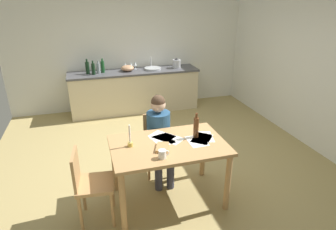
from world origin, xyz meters
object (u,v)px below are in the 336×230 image
at_px(book_magazine, 162,147).
at_px(bottle_wine_red, 98,68).
at_px(chair_at_table, 158,141).
at_px(coffee_mug, 163,154).
at_px(sink_unit, 153,68).
at_px(wine_glass_near_sink, 135,64).
at_px(mixing_bowl, 127,68).
at_px(dining_table, 168,152).
at_px(bottle_sauce, 103,67).
at_px(chair_side_empty, 89,183).
at_px(bottle_oil, 87,68).
at_px(wine_bottle_on_table, 196,127).
at_px(bottle_vinegar, 93,69).
at_px(wine_glass_back_left, 125,65).
at_px(wine_glass_by_kettle, 131,64).
at_px(stovetop_kettle, 177,63).
at_px(candlestick, 130,141).
at_px(person_seated, 159,133).

relative_size(book_magazine, bottle_wine_red, 0.86).
distance_m(chair_at_table, book_magazine, 0.84).
xyz_separation_m(coffee_mug, sink_unit, (0.71, 3.41, 0.08)).
bearing_deg(wine_glass_near_sink, mixing_bowl, -145.89).
xyz_separation_m(dining_table, sink_unit, (0.57, 3.13, 0.25)).
distance_m(bottle_sauce, wine_glass_near_sink, 0.71).
bearing_deg(wine_glass_near_sink, chair_side_empty, -108.82).
bearing_deg(dining_table, bottle_oil, 104.25).
xyz_separation_m(chair_at_table, wine_bottle_on_table, (0.33, -0.60, 0.45)).
xyz_separation_m(bottle_vinegar, wine_glass_back_left, (0.68, 0.22, -0.01)).
bearing_deg(coffee_mug, chair_side_empty, 166.44).
relative_size(bottle_wine_red, bottle_sauce, 0.88).
distance_m(bottle_sauce, wine_glass_by_kettle, 0.62).
height_order(sink_unit, bottle_oil, bottle_oil).
bearing_deg(bottle_wine_red, mixing_bowl, 0.64).
height_order(bottle_vinegar, wine_glass_near_sink, bottle_vinegar).
xyz_separation_m(chair_at_table, wine_glass_back_left, (-0.04, 2.60, 0.53)).
bearing_deg(wine_bottle_on_table, bottle_oil, 110.87).
bearing_deg(sink_unit, stovetop_kettle, -0.44).
relative_size(chair_side_empty, stovetop_kettle, 4.02).
bearing_deg(sink_unit, bottle_oil, 179.38).
relative_size(wine_bottle_on_table, bottle_vinegar, 1.13).
bearing_deg(bottle_oil, wine_glass_by_kettle, 8.15).
bearing_deg(coffee_mug, bottle_vinegar, 99.17).
relative_size(coffee_mug, wine_glass_by_kettle, 0.79).
bearing_deg(wine_glass_near_sink, candlestick, -101.46).
distance_m(dining_table, chair_at_table, 0.70).
relative_size(wine_bottle_on_table, bottle_wine_red, 1.25).
relative_size(stovetop_kettle, wine_glass_near_sink, 1.43).
height_order(chair_at_table, bottle_oil, bottle_oil).
xyz_separation_m(dining_table, book_magazine, (-0.10, -0.09, 0.13)).
bearing_deg(candlestick, stovetop_kettle, 63.09).
distance_m(person_seated, sink_unit, 2.67).
relative_size(bottle_wine_red, stovetop_kettle, 1.16).
height_order(dining_table, person_seated, person_seated).
xyz_separation_m(coffee_mug, candlestick, (-0.29, 0.35, 0.03)).
height_order(candlestick, book_magazine, candlestick).
relative_size(dining_table, bottle_oil, 4.44).
xyz_separation_m(candlestick, mixing_bowl, (0.46, 3.07, 0.10)).
bearing_deg(wine_bottle_on_table, person_seated, 127.29).
bearing_deg(wine_glass_back_left, bottle_sauce, -167.33).
xyz_separation_m(wine_bottle_on_table, stovetop_kettle, (0.74, 3.05, 0.07)).
relative_size(person_seated, wine_glass_near_sink, 7.76).
relative_size(mixing_bowl, wine_glass_near_sink, 1.77).
distance_m(sink_unit, bottle_vinegar, 1.26).
bearing_deg(bottle_sauce, wine_glass_near_sink, 8.81).
bearing_deg(wine_glass_near_sink, sink_unit, -22.36).
bearing_deg(mixing_bowl, wine_glass_back_left, 101.95).
bearing_deg(wine_glass_back_left, person_seated, -89.26).
bearing_deg(wine_bottle_on_table, bottle_sauce, 105.59).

